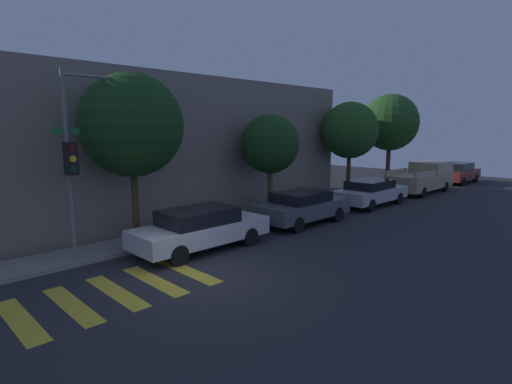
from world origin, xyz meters
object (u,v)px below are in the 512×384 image
(sedan_tail_of_row, at_px, (457,172))
(tree_behind_truck, at_px, (390,123))
(sedan_middle, at_px, (302,206))
(sedan_far_end, at_px, (371,192))
(tree_far_end, at_px, (350,130))
(traffic_light_pole, at_px, (87,140))
(sedan_near_corner, at_px, (201,228))
(pickup_truck, at_px, (422,178))
(tree_midblock, at_px, (270,144))
(tree_near_corner, at_px, (132,126))

(sedan_tail_of_row, distance_m, tree_behind_truck, 7.98)
(sedan_middle, bearing_deg, sedan_tail_of_row, 0.00)
(sedan_far_end, height_order, tree_far_end, tree_far_end)
(traffic_light_pole, distance_m, sedan_near_corner, 4.26)
(traffic_light_pole, bearing_deg, pickup_truck, -3.69)
(sedan_tail_of_row, xyz_separation_m, tree_midblock, (-17.63, 1.73, 2.42))
(sedan_near_corner, relative_size, pickup_truck, 0.84)
(tree_near_corner, bearing_deg, tree_behind_truck, -0.00)
(sedan_near_corner, relative_size, sedan_tail_of_row, 1.04)
(traffic_light_pole, bearing_deg, sedan_tail_of_row, -2.84)
(sedan_middle, xyz_separation_m, tree_midblock, (-0.09, 1.73, 2.48))
(pickup_truck, bearing_deg, sedan_near_corner, 180.00)
(sedan_far_end, xyz_separation_m, tree_behind_truck, (5.08, 1.73, 3.52))
(sedan_tail_of_row, height_order, tree_midblock, tree_midblock)
(pickup_truck, relative_size, tree_far_end, 1.02)
(sedan_middle, bearing_deg, tree_behind_truck, 9.32)
(traffic_light_pole, bearing_deg, sedan_middle, -8.95)
(traffic_light_pole, distance_m, tree_far_end, 14.19)
(traffic_light_pole, distance_m, sedan_far_end, 13.90)
(pickup_truck, bearing_deg, tree_midblock, 171.60)
(tree_near_corner, bearing_deg, sedan_near_corner, -53.08)
(sedan_middle, distance_m, tree_near_corner, 7.42)
(pickup_truck, bearing_deg, tree_far_end, 162.61)
(traffic_light_pole, relative_size, sedan_middle, 1.28)
(sedan_near_corner, relative_size, tree_far_end, 0.86)
(sedan_tail_of_row, height_order, tree_behind_truck, tree_behind_truck)
(tree_near_corner, bearing_deg, pickup_truck, -5.47)
(sedan_middle, height_order, tree_midblock, tree_midblock)
(pickup_truck, height_order, sedan_tail_of_row, pickup_truck)
(sedan_middle, bearing_deg, tree_far_end, 15.81)
(tree_behind_truck, bearing_deg, tree_far_end, 180.00)
(sedan_far_end, distance_m, sedan_tail_of_row, 12.07)
(tree_midblock, bearing_deg, pickup_truck, -8.40)
(tree_behind_truck, bearing_deg, sedan_near_corner, -173.71)
(sedan_far_end, bearing_deg, traffic_light_pole, 174.64)
(sedan_near_corner, xyz_separation_m, tree_midblock, (5.06, 1.73, 2.47))
(tree_midblock, bearing_deg, sedan_middle, -87.05)
(traffic_light_pole, xyz_separation_m, tree_near_corner, (1.62, 0.46, 0.41))
(pickup_truck, distance_m, tree_behind_truck, 3.90)
(traffic_light_pole, relative_size, tree_near_corner, 0.97)
(tree_far_end, bearing_deg, tree_behind_truck, -0.00)
(sedan_near_corner, bearing_deg, tree_far_end, 8.74)
(pickup_truck, bearing_deg, sedan_far_end, 180.00)
(sedan_far_end, bearing_deg, tree_far_end, 69.70)
(sedan_middle, relative_size, sedan_tail_of_row, 0.98)
(sedan_near_corner, distance_m, tree_behind_truck, 16.18)
(pickup_truck, height_order, tree_behind_truck, tree_behind_truck)
(sedan_middle, relative_size, tree_behind_truck, 0.71)
(sedan_middle, height_order, tree_near_corner, tree_near_corner)
(sedan_near_corner, bearing_deg, tree_near_corner, 126.92)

